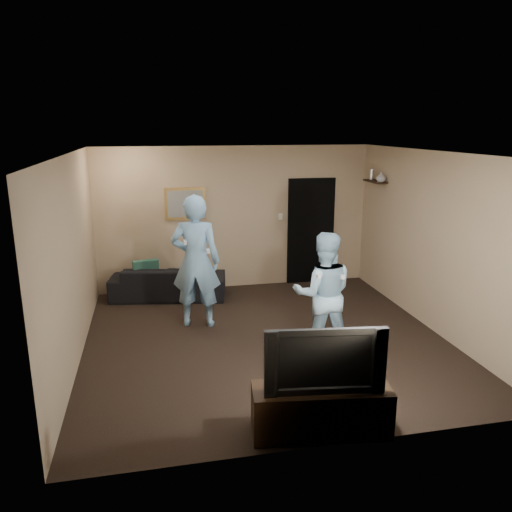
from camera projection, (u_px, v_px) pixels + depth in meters
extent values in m
plane|color=black|center=(266.00, 339.00, 7.09)|extent=(5.00, 5.00, 0.00)
cube|color=silver|center=(267.00, 153.00, 6.43)|extent=(5.00, 5.00, 0.04)
cube|color=tan|center=(235.00, 218.00, 9.13)|extent=(5.00, 0.04, 2.60)
cube|color=tan|center=(330.00, 318.00, 4.40)|extent=(5.00, 0.04, 2.60)
cube|color=tan|center=(72.00, 261.00, 6.26)|extent=(0.04, 5.00, 2.60)
cube|color=tan|center=(433.00, 242.00, 7.27)|extent=(0.04, 5.00, 2.60)
imported|color=black|center=(168.00, 282.00, 8.75)|extent=(2.08, 1.10, 0.58)
cube|color=#17473D|center=(146.00, 272.00, 8.63)|extent=(0.45, 0.21, 0.43)
cube|color=olive|center=(185.00, 204.00, 8.85)|extent=(0.72, 0.05, 0.57)
cube|color=slate|center=(185.00, 204.00, 8.82)|extent=(0.62, 0.01, 0.47)
cube|color=black|center=(311.00, 231.00, 9.47)|extent=(0.90, 0.06, 2.00)
cube|color=silver|center=(280.00, 217.00, 9.28)|extent=(0.08, 0.02, 0.12)
cube|color=black|center=(375.00, 181.00, 8.77)|extent=(0.20, 0.60, 0.03)
imported|color=silver|center=(381.00, 177.00, 8.54)|extent=(0.18, 0.18, 0.17)
cylinder|color=silver|center=(371.00, 175.00, 8.90)|extent=(0.06, 0.06, 0.18)
cube|color=black|center=(321.00, 410.00, 4.87)|extent=(1.39, 0.61, 0.48)
imported|color=black|center=(323.00, 357.00, 4.73)|extent=(1.16, 0.30, 0.66)
imported|color=#80B4DE|center=(196.00, 261.00, 7.37)|extent=(0.82, 0.63, 1.99)
cube|color=white|center=(185.00, 242.00, 7.04)|extent=(0.04, 0.14, 0.04)
cube|color=white|center=(208.00, 251.00, 7.14)|extent=(0.05, 0.09, 0.05)
imported|color=#9AC5E0|center=(323.00, 294.00, 6.48)|extent=(0.92, 0.79, 1.65)
cube|color=white|center=(318.00, 275.00, 6.15)|extent=(0.04, 0.14, 0.04)
cube|color=white|center=(342.00, 276.00, 6.23)|extent=(0.05, 0.09, 0.05)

